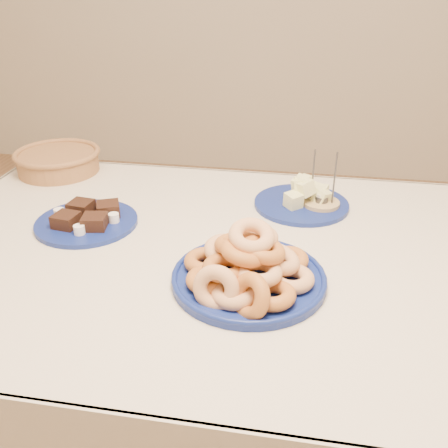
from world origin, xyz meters
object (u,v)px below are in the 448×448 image
(brownie_plate, at_px, (87,220))
(candle_holder, at_px, (321,204))
(melon_plate, at_px, (303,198))
(dining_table, at_px, (227,284))
(wicker_basket, at_px, (58,160))
(donut_platter, at_px, (248,269))

(brownie_plate, relative_size, candle_holder, 1.84)
(melon_plate, height_order, candle_holder, candle_holder)
(dining_table, bearing_deg, candle_holder, 50.57)
(brownie_plate, relative_size, wicker_basket, 0.99)
(donut_platter, bearing_deg, candle_holder, 69.33)
(donut_platter, relative_size, wicker_basket, 1.34)
(wicker_basket, bearing_deg, candle_holder, -9.42)
(wicker_basket, bearing_deg, melon_plate, -9.30)
(dining_table, distance_m, brownie_plate, 0.44)
(donut_platter, relative_size, brownie_plate, 1.35)
(candle_holder, bearing_deg, brownie_plate, -161.43)
(melon_plate, xyz_separation_m, wicker_basket, (-0.86, 0.14, 0.01))
(melon_plate, bearing_deg, brownie_plate, -158.99)
(melon_plate, xyz_separation_m, candle_holder, (0.05, -0.01, -0.01))
(dining_table, xyz_separation_m, wicker_basket, (-0.68, 0.44, 0.15))
(donut_platter, xyz_separation_m, wicker_basket, (-0.75, 0.59, -0.00))
(dining_table, xyz_separation_m, candle_holder, (0.24, 0.29, 0.12))
(dining_table, distance_m, candle_holder, 0.39)
(melon_plate, xyz_separation_m, brownie_plate, (-0.59, -0.23, -0.01))
(melon_plate, bearing_deg, wicker_basket, 170.70)
(dining_table, distance_m, donut_platter, 0.22)
(dining_table, distance_m, wicker_basket, 0.82)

